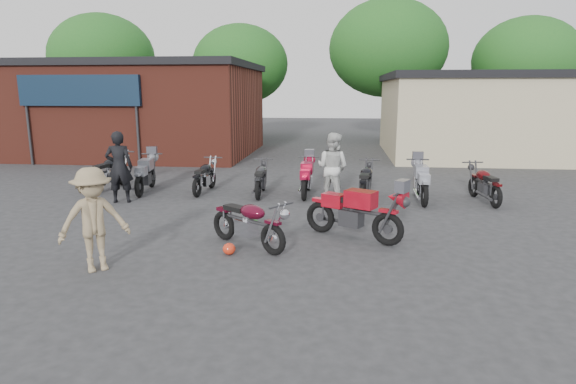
# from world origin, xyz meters

# --- Properties ---
(ground) EXTENTS (90.00, 90.00, 0.00)m
(ground) POSITION_xyz_m (0.00, 0.00, 0.00)
(ground) COLOR #2C2C2E
(brick_building) EXTENTS (12.00, 8.00, 4.00)m
(brick_building) POSITION_xyz_m (-9.00, 14.00, 2.00)
(brick_building) COLOR maroon
(brick_building) RESTS_ON ground
(stucco_building) EXTENTS (10.00, 8.00, 3.50)m
(stucco_building) POSITION_xyz_m (8.50, 15.00, 1.75)
(stucco_building) COLOR tan
(stucco_building) RESTS_ON ground
(tree_0) EXTENTS (6.56, 6.56, 8.20)m
(tree_0) POSITION_xyz_m (-14.00, 22.00, 4.10)
(tree_0) COLOR #15511A
(tree_0) RESTS_ON ground
(tree_1) EXTENTS (5.92, 5.92, 7.40)m
(tree_1) POSITION_xyz_m (-5.00, 22.00, 3.70)
(tree_1) COLOR #15511A
(tree_1) RESTS_ON ground
(tree_2) EXTENTS (7.04, 7.04, 8.80)m
(tree_2) POSITION_xyz_m (4.00, 22.00, 4.40)
(tree_2) COLOR #15511A
(tree_2) RESTS_ON ground
(tree_3) EXTENTS (6.08, 6.08, 7.60)m
(tree_3) POSITION_xyz_m (12.00, 22.00, 3.80)
(tree_3) COLOR #15511A
(tree_3) RESTS_ON ground
(vintage_motorcycle) EXTENTS (1.93, 1.65, 1.12)m
(vintage_motorcycle) POSITION_xyz_m (-0.45, 0.39, 0.56)
(vintage_motorcycle) COLOR #49091A
(vintage_motorcycle) RESTS_ON ground
(sportbike) EXTENTS (2.22, 1.67, 1.25)m
(sportbike) POSITION_xyz_m (1.61, 1.16, 0.62)
(sportbike) COLOR red
(sportbike) RESTS_ON ground
(helmet) EXTENTS (0.25, 0.25, 0.22)m
(helmet) POSITION_xyz_m (-0.74, -0.05, 0.11)
(helmet) COLOR red
(helmet) RESTS_ON ground
(person_dark) EXTENTS (0.80, 0.62, 1.95)m
(person_dark) POSITION_xyz_m (-4.64, 3.83, 0.97)
(person_dark) COLOR black
(person_dark) RESTS_ON ground
(person_light) EXTENTS (1.15, 1.06, 1.90)m
(person_light) POSITION_xyz_m (1.09, 4.58, 0.95)
(person_light) COLOR silver
(person_light) RESTS_ON ground
(person_tan) EXTENTS (1.31, 1.22, 1.78)m
(person_tan) POSITION_xyz_m (-2.79, -1.07, 0.89)
(person_tan) COLOR #98825E
(person_tan) RESTS_ON ground
(row_bike_0) EXTENTS (0.91, 2.14, 1.20)m
(row_bike_0) POSITION_xyz_m (-5.76, 5.46, 0.60)
(row_bike_0) COLOR black
(row_bike_0) RESTS_ON ground
(row_bike_1) EXTENTS (0.95, 2.10, 1.17)m
(row_bike_1) POSITION_xyz_m (-4.51, 5.22, 0.59)
(row_bike_1) COLOR gray
(row_bike_1) RESTS_ON ground
(row_bike_2) EXTENTS (0.71, 1.87, 1.07)m
(row_bike_2) POSITION_xyz_m (-2.72, 5.36, 0.53)
(row_bike_2) COLOR black
(row_bike_2) RESTS_ON ground
(row_bike_3) EXTENTS (0.69, 1.86, 1.06)m
(row_bike_3) POSITION_xyz_m (-1.00, 5.18, 0.53)
(row_bike_3) COLOR #252628
(row_bike_3) RESTS_ON ground
(row_bike_4) EXTENTS (0.69, 1.98, 1.14)m
(row_bike_4) POSITION_xyz_m (0.34, 5.29, 0.57)
(row_bike_4) COLOR #AE0E31
(row_bike_4) RESTS_ON ground
(row_bike_5) EXTENTS (0.93, 2.02, 1.13)m
(row_bike_5) POSITION_xyz_m (2.02, 4.94, 0.56)
(row_bike_5) COLOR black
(row_bike_5) RESTS_ON ground
(row_bike_6) EXTENTS (0.71, 2.02, 1.16)m
(row_bike_6) POSITION_xyz_m (3.53, 4.90, 0.58)
(row_bike_6) COLOR #9395A0
(row_bike_6) RESTS_ON ground
(row_bike_7) EXTENTS (0.90, 1.97, 1.10)m
(row_bike_7) POSITION_xyz_m (5.22, 4.94, 0.55)
(row_bike_7) COLOR #4B090C
(row_bike_7) RESTS_ON ground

